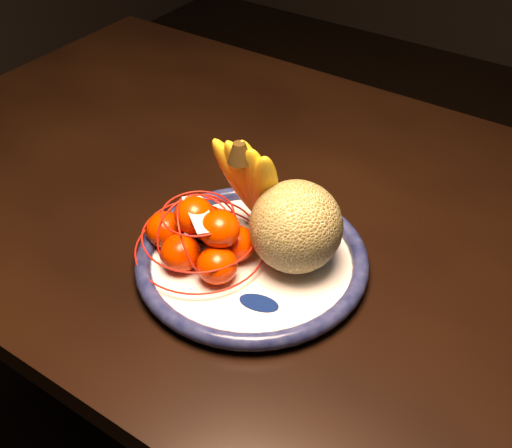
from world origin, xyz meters
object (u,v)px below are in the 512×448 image
Objects in this scene: mandarin_bag at (202,237)px; cantaloupe at (296,227)px; fruit_bowl at (252,260)px; dining_table at (279,240)px; banana_bunch at (254,180)px.

cantaloupe is at bearing 28.90° from mandarin_bag.
dining_table is at bearing 107.20° from fruit_bowl.
cantaloupe reaches higher than dining_table.
cantaloupe is 0.13m from mandarin_bag.
mandarin_bag is at bearing -151.10° from cantaloupe.
mandarin_bag reaches higher than fruit_bowl.
mandarin_bag is at bearing -111.51° from banana_bunch.
cantaloupe is 0.55× the size of mandarin_bag.
banana_bunch reaches higher than dining_table.
dining_table is 0.20m from banana_bunch.
fruit_bowl is at bearing -72.47° from dining_table.
banana_bunch is (0.01, -0.09, 0.18)m from dining_table.
cantaloupe is at bearing -50.04° from dining_table.
banana_bunch is 0.10m from mandarin_bag.
banana_bunch is at bearing 165.63° from cantaloupe.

